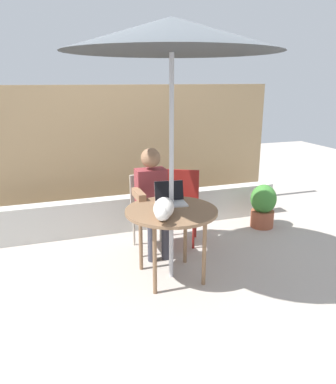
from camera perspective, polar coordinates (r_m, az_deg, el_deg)
ground_plane at (r=4.00m, az=0.48°, el=-12.57°), size 14.00×14.00×0.00m
fence_back at (r=5.60m, az=-6.70°, el=6.11°), size 4.57×0.08×1.88m
planter_wall_low at (r=5.13m, az=-4.75°, el=-3.01°), size 4.11×0.20×0.46m
patio_table at (r=3.72m, az=0.50°, el=-3.68°), size 0.91×0.91×0.73m
patio_umbrella at (r=3.51m, az=0.58°, el=22.55°), size 1.92×1.92×2.46m
chair_occupied at (r=4.48m, az=-2.87°, el=-2.10°), size 0.40×0.40×0.88m
chair_empty at (r=4.67m, az=2.09°, el=-1.28°), size 0.54×0.54×0.88m
person_seated at (r=4.28m, az=-2.32°, el=-0.58°), size 0.48×0.48×1.22m
laptop at (r=3.87m, az=0.33°, el=-0.75°), size 0.33×0.28×0.21m
cat at (r=3.46m, az=-0.68°, el=-2.58°), size 0.36×0.60×0.17m
potted_plant_near_fence at (r=5.30m, az=14.11°, el=-1.94°), size 0.35×0.35×0.60m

